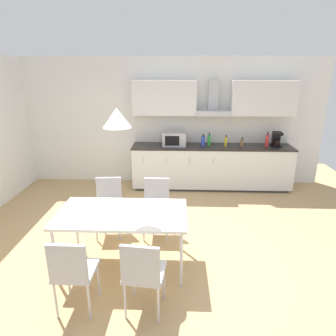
# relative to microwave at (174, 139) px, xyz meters

# --- Properties ---
(ground_plane) EXTENTS (8.64, 8.70, 0.02)m
(ground_plane) POSITION_rel_microwave_xyz_m (-0.30, -2.58, -1.06)
(ground_plane) COLOR tan
(wall_back) EXTENTS (6.91, 0.10, 2.68)m
(wall_back) POSITION_rel_microwave_xyz_m (-0.30, 0.37, 0.29)
(wall_back) COLOR white
(wall_back) RESTS_ON ground_plane
(kitchen_counter) EXTENTS (3.31, 0.66, 0.91)m
(kitchen_counter) POSITION_rel_microwave_xyz_m (0.79, 0.00, -0.59)
(kitchen_counter) COLOR #333333
(kitchen_counter) RESTS_ON ground_plane
(backsplash_tile) EXTENTS (3.29, 0.02, 0.59)m
(backsplash_tile) POSITION_rel_microwave_xyz_m (0.79, 0.31, 0.16)
(backsplash_tile) COLOR silver
(backsplash_tile) RESTS_ON kitchen_counter
(upper_wall_cabinets) EXTENTS (3.29, 0.40, 0.69)m
(upper_wall_cabinets) POSITION_rel_microwave_xyz_m (0.79, 0.15, 0.81)
(upper_wall_cabinets) COLOR silver
(microwave) EXTENTS (0.48, 0.35, 0.28)m
(microwave) POSITION_rel_microwave_xyz_m (0.00, 0.00, 0.00)
(microwave) COLOR #ADADB2
(microwave) RESTS_ON kitchen_counter
(coffee_maker) EXTENTS (0.18, 0.19, 0.30)m
(coffee_maker) POSITION_rel_microwave_xyz_m (2.10, 0.03, 0.01)
(coffee_maker) COLOR black
(coffee_maker) RESTS_ON kitchen_counter
(bottle_brown) EXTENTS (0.07, 0.07, 0.19)m
(bottle_brown) POSITION_rel_microwave_xyz_m (1.39, -0.02, -0.06)
(bottle_brown) COLOR brown
(bottle_brown) RESTS_ON kitchen_counter
(bottle_yellow) EXTENTS (0.06, 0.06, 0.23)m
(bottle_yellow) POSITION_rel_microwave_xyz_m (1.06, -0.00, -0.04)
(bottle_yellow) COLOR yellow
(bottle_yellow) RESTS_ON kitchen_counter
(bottle_red) EXTENTS (0.07, 0.07, 0.30)m
(bottle_red) POSITION_rel_microwave_xyz_m (1.90, -0.01, -0.01)
(bottle_red) COLOR red
(bottle_red) RESTS_ON kitchen_counter
(bottle_green) EXTENTS (0.06, 0.06, 0.26)m
(bottle_green) POSITION_rel_microwave_xyz_m (0.73, 0.06, -0.03)
(bottle_green) COLOR green
(bottle_green) RESTS_ON kitchen_counter
(bottle_blue) EXTENTS (0.08, 0.08, 0.24)m
(bottle_blue) POSITION_rel_microwave_xyz_m (0.60, 0.03, -0.04)
(bottle_blue) COLOR blue
(bottle_blue) RESTS_ON kitchen_counter
(dining_table) EXTENTS (1.59, 0.87, 0.75)m
(dining_table) POSITION_rel_microwave_xyz_m (-0.59, -2.78, -0.34)
(dining_table) COLOR silver
(dining_table) RESTS_ON ground_plane
(chair_far_right) EXTENTS (0.40, 0.40, 0.87)m
(chair_far_right) POSITION_rel_microwave_xyz_m (-0.23, -1.96, -0.52)
(chair_far_right) COLOR #B2B2B7
(chair_far_right) RESTS_ON ground_plane
(chair_far_left) EXTENTS (0.44, 0.44, 0.87)m
(chair_far_left) POSITION_rel_microwave_xyz_m (-0.95, -1.97, -0.52)
(chair_far_left) COLOR #B2B2B7
(chair_far_left) RESTS_ON ground_plane
(chair_near_right) EXTENTS (0.44, 0.44, 0.87)m
(chair_near_right) POSITION_rel_microwave_xyz_m (-0.24, -3.59, -0.52)
(chair_near_right) COLOR #B2B2B7
(chair_near_right) RESTS_ON ground_plane
(chair_near_left) EXTENTS (0.41, 0.41, 0.87)m
(chair_near_left) POSITION_rel_microwave_xyz_m (-0.95, -3.59, -0.52)
(chair_near_left) COLOR #B2B2B7
(chair_near_left) RESTS_ON ground_plane
(pendant_lamp) EXTENTS (0.32, 0.32, 0.22)m
(pendant_lamp) POSITION_rel_microwave_xyz_m (-0.59, -2.78, 0.86)
(pendant_lamp) COLOR silver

